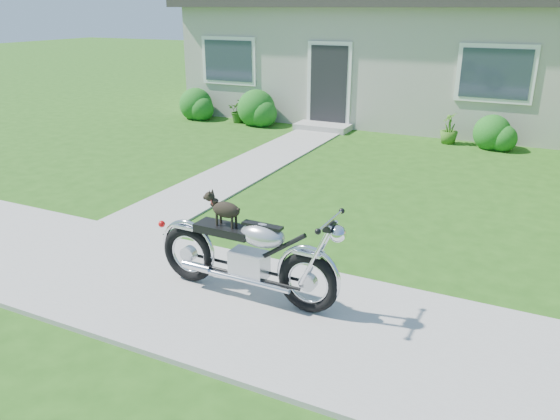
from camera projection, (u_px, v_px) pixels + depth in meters
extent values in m
plane|color=#235114|center=(165.00, 284.00, 6.32)|extent=(80.00, 80.00, 0.00)
cube|color=#9E9B93|center=(165.00, 283.00, 6.32)|extent=(24.00, 2.20, 0.04)
cube|color=#9E9B93|center=(256.00, 163.00, 11.14)|extent=(1.20, 8.00, 0.03)
cube|color=beige|center=(415.00, 62.00, 15.89)|extent=(12.00, 6.00, 3.00)
cube|color=black|center=(329.00, 88.00, 14.12)|extent=(1.00, 0.06, 2.10)
cube|color=#9E9B93|center=(323.00, 127.00, 14.16)|extent=(1.40, 0.70, 0.16)
cube|color=#2D3847|center=(229.00, 61.00, 15.16)|extent=(1.70, 0.05, 1.30)
cube|color=#2D3847|center=(495.00, 74.00, 12.28)|extent=(1.70, 0.05, 1.30)
sphere|color=#1B6019|center=(256.00, 109.00, 14.72)|extent=(1.02, 1.02, 1.02)
sphere|color=#1B6019|center=(196.00, 105.00, 15.54)|extent=(0.93, 0.93, 0.93)
sphere|color=#1B6019|center=(492.00, 133.00, 12.26)|extent=(0.83, 0.83, 0.83)
imported|color=#245115|center=(239.00, 110.00, 15.03)|extent=(0.77, 0.74, 0.66)
imported|color=#3C711F|center=(449.00, 128.00, 12.69)|extent=(0.46, 0.46, 0.73)
torus|color=black|center=(308.00, 282.00, 5.58)|extent=(0.67, 0.12, 0.67)
torus|color=black|center=(189.00, 254.00, 6.22)|extent=(0.67, 0.12, 0.67)
cube|color=#BABBBF|center=(249.00, 264.00, 5.86)|extent=(0.41, 0.25, 0.30)
ellipsoid|color=#BABBBF|center=(263.00, 235.00, 5.66)|extent=(0.52, 0.30, 0.26)
cube|color=black|center=(224.00, 229.00, 5.87)|extent=(0.66, 0.27, 0.09)
cube|color=silver|center=(309.00, 252.00, 5.46)|extent=(0.30, 0.15, 0.03)
cube|color=silver|center=(187.00, 226.00, 6.11)|extent=(0.30, 0.15, 0.03)
cylinder|color=silver|center=(330.00, 221.00, 5.23)|extent=(0.04, 0.60, 0.03)
sphere|color=silver|center=(338.00, 234.00, 5.24)|extent=(0.17, 0.17, 0.17)
cylinder|color=silver|center=(243.00, 280.00, 5.80)|extent=(1.10, 0.08, 0.06)
ellipsoid|color=black|center=(226.00, 210.00, 5.78)|extent=(0.33, 0.16, 0.17)
sphere|color=black|center=(210.00, 197.00, 5.82)|extent=(0.11, 0.11, 0.11)
cylinder|color=black|center=(221.00, 217.00, 5.89)|extent=(0.03, 0.03, 0.14)
cylinder|color=black|center=(217.00, 220.00, 5.83)|extent=(0.03, 0.03, 0.14)
cylinder|color=black|center=(236.00, 220.00, 5.81)|extent=(0.03, 0.03, 0.14)
cylinder|color=black|center=(232.00, 223.00, 5.74)|extent=(0.03, 0.03, 0.14)
torus|color=#CB3E36|center=(214.00, 202.00, 5.82)|extent=(0.05, 0.09, 0.09)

